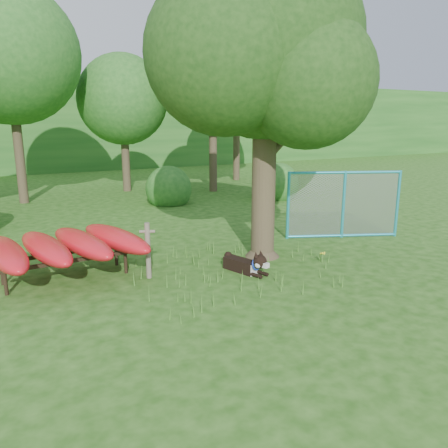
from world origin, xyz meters
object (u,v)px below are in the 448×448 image
fence_section (343,205)px  oak_tree (264,54)px  kayak_rack (64,246)px  husky_dog (247,264)px

fence_section → oak_tree: bearing=-149.5°
kayak_rack → husky_dog: 3.81m
oak_tree → kayak_rack: 5.90m
kayak_rack → fence_section: 7.36m
oak_tree → kayak_rack: size_ratio=2.15×
oak_tree → husky_dog: size_ratio=5.54×
fence_section → kayak_rack: bearing=-158.4°
husky_dog → fence_section: 4.14m
oak_tree → husky_dog: oak_tree is taller
oak_tree → kayak_rack: (-4.38, 0.61, -3.90)m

